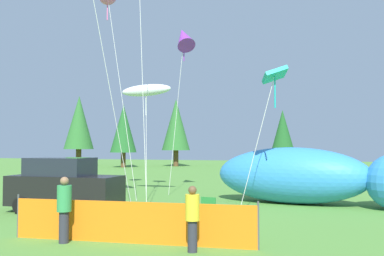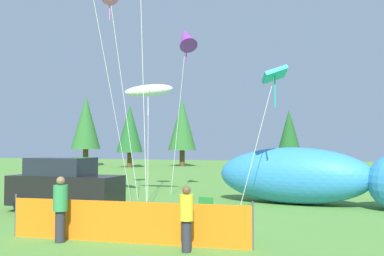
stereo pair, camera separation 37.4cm
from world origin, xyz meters
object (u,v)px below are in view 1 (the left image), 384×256
folding_chair (206,210)px  spectator_in_red_shirt (64,207)px  kite_purple_delta (184,38)px  parked_car (64,185)px  kite_white_ghost (146,91)px  spectator_in_blue_shirt (192,216)px  kite_teal_diamond (274,77)px  inflatable_cat (309,178)px

folding_chair → spectator_in_red_shirt: (-3.12, -3.09, 0.40)m
folding_chair → kite_purple_delta: 12.33m
folding_chair → spectator_in_red_shirt: spectator_in_red_shirt is taller
parked_car → kite_white_ghost: kite_white_ghost is taller
spectator_in_blue_shirt → kite_teal_diamond: 8.17m
spectator_in_blue_shirt → kite_purple_delta: (-4.00, 11.82, 7.58)m
parked_car → inflatable_cat: inflatable_cat is taller
kite_white_ghost → parked_car: bearing=-99.9°
parked_car → kite_purple_delta: bearing=69.9°
spectator_in_red_shirt → kite_teal_diamond: (4.91, 6.79, 4.32)m
parked_car → folding_chair: (6.15, -1.51, -0.48)m
spectator_in_red_shirt → kite_white_ghost: size_ratio=0.30×
parked_car → kite_teal_diamond: (7.94, 2.19, 4.24)m
kite_purple_delta → kite_teal_diamond: 8.02m
parked_car → folding_chair: 6.36m
parked_car → kite_purple_delta: (2.60, 7.27, 7.42)m
spectator_in_blue_shirt → kite_teal_diamond: bearing=78.8°
parked_car → spectator_in_blue_shirt: bearing=-35.0°
kite_purple_delta → inflatable_cat: bearing=-19.6°
kite_purple_delta → spectator_in_blue_shirt: bearing=-71.3°
kite_purple_delta → kite_white_ghost: 3.70m
folding_chair → inflatable_cat: (2.98, 6.45, 0.60)m
parked_car → kite_white_ghost: bearing=79.7°
parked_car → kite_white_ghost: size_ratio=0.74×
inflatable_cat → kite_purple_delta: bearing=171.2°
kite_white_ghost → spectator_in_red_shirt: bearing=-79.0°
parked_car → spectator_in_blue_shirt: size_ratio=2.73×
spectator_in_blue_shirt → kite_purple_delta: 14.60m
inflatable_cat → kite_teal_diamond: kite_teal_diamond is taller
kite_teal_diamond → inflatable_cat: bearing=66.5°
inflatable_cat → spectator_in_blue_shirt: bearing=-94.1°
folding_chair → kite_white_ghost: bearing=-133.8°
folding_chair → spectator_in_blue_shirt: 3.09m
parked_car → kite_purple_delta: 10.71m
parked_car → kite_purple_delta: size_ratio=0.47×
inflatable_cat → kite_purple_delta: (-6.53, 2.33, 7.29)m
spectator_in_red_shirt → kite_teal_diamond: bearing=54.2°
kite_white_ghost → kite_teal_diamond: kite_white_ghost is taller
inflatable_cat → kite_white_ghost: kite_white_ghost is taller
parked_car → kite_white_ghost: 7.36m
folding_chair → inflatable_cat: inflatable_cat is taller
kite_white_ghost → kite_teal_diamond: (6.93, -3.60, -0.17)m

